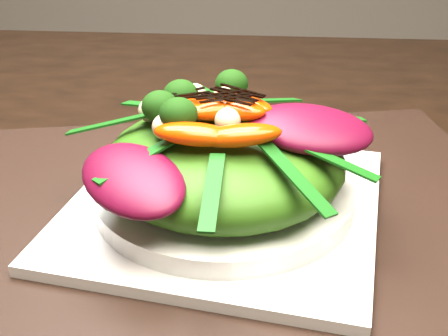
# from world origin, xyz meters

# --- Properties ---
(dining_table) EXTENTS (1.60, 0.90, 0.75)m
(dining_table) POSITION_xyz_m (0.00, 0.00, 0.73)
(dining_table) COLOR black
(dining_table) RESTS_ON floor
(placemat) EXTENTS (0.59, 0.49, 0.00)m
(placemat) POSITION_xyz_m (0.12, -0.12, 0.75)
(placemat) COLOR black
(placemat) RESTS_ON dining_table
(plate_base) EXTENTS (0.29, 0.29, 0.01)m
(plate_base) POSITION_xyz_m (0.12, -0.12, 0.76)
(plate_base) COLOR silver
(plate_base) RESTS_ON placemat
(salad_bowl) EXTENTS (0.25, 0.25, 0.02)m
(salad_bowl) POSITION_xyz_m (0.12, -0.12, 0.77)
(salad_bowl) COLOR white
(salad_bowl) RESTS_ON plate_base
(lettuce_mound) EXTENTS (0.21, 0.21, 0.07)m
(lettuce_mound) POSITION_xyz_m (0.12, -0.12, 0.80)
(lettuce_mound) COLOR #315D11
(lettuce_mound) RESTS_ON salad_bowl
(radicchio_leaf) EXTENTS (0.10, 0.07, 0.02)m
(radicchio_leaf) POSITION_xyz_m (0.19, -0.13, 0.84)
(radicchio_leaf) COLOR #47071A
(radicchio_leaf) RESTS_ON lettuce_mound
(orange_segment) EXTENTS (0.07, 0.04, 0.02)m
(orange_segment) POSITION_xyz_m (0.12, -0.11, 0.84)
(orange_segment) COLOR red
(orange_segment) RESTS_ON lettuce_mound
(broccoli_floret) EXTENTS (0.04, 0.04, 0.04)m
(broccoli_floret) POSITION_xyz_m (0.07, -0.10, 0.85)
(broccoli_floret) COLOR #153209
(broccoli_floret) RESTS_ON lettuce_mound
(macadamia_nut) EXTENTS (0.02, 0.02, 0.02)m
(macadamia_nut) POSITION_xyz_m (0.15, -0.16, 0.84)
(macadamia_nut) COLOR #C1AF88
(macadamia_nut) RESTS_ON lettuce_mound
(balsamic_drizzle) EXTENTS (0.05, 0.02, 0.00)m
(balsamic_drizzle) POSITION_xyz_m (0.12, -0.11, 0.85)
(balsamic_drizzle) COLOR black
(balsamic_drizzle) RESTS_ON orange_segment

